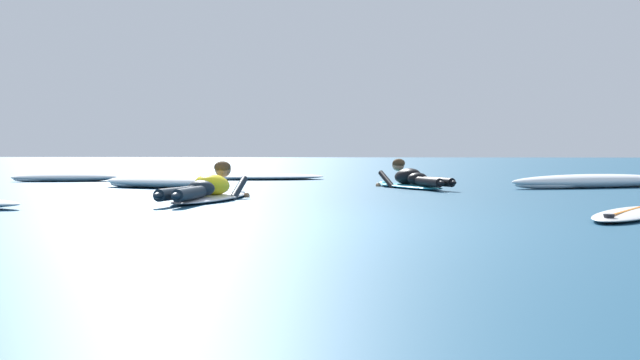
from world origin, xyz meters
The scene contains 8 objects.
ground_plane centered at (0.00, 10.00, 0.00)m, with size 120.00×120.00×0.00m, color navy.
surfer_near centered at (-0.73, 3.11, 0.14)m, with size 0.78×2.75×0.55m.
surfer_far centered at (1.83, 6.73, 0.14)m, with size 1.43×2.41×0.54m.
drifting_surfboard centered at (3.81, 1.16, 0.03)m, with size 1.41×2.07×0.16m.
whitewater_front centered at (-2.31, 6.54, 0.10)m, with size 2.49×1.66×0.22m.
whitewater_mid_left centered at (-5.16, 9.01, 0.08)m, with size 2.19×1.13×0.17m.
whitewater_mid_right centered at (4.90, 7.21, 0.11)m, with size 3.14×1.86×0.23m.
whitewater_far_band centered at (-1.28, 10.52, 0.06)m, with size 2.79×1.82×0.13m.
Camera 1 is at (1.64, -6.58, 0.63)m, focal length 44.67 mm.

